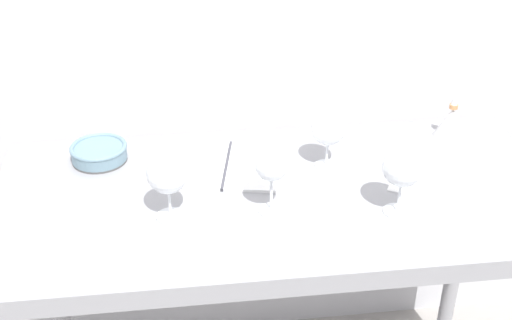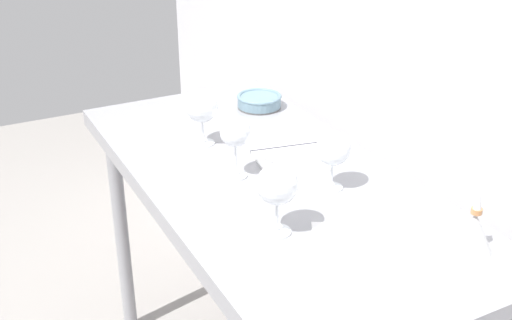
# 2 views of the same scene
# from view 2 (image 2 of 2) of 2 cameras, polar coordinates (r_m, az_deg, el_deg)

# --- Properties ---
(back_wall) EXTENTS (3.80, 0.04, 2.60)m
(back_wall) POSITION_cam_2_polar(r_m,az_deg,el_deg) (1.88, 14.92, 12.93)
(back_wall) COLOR silver
(back_wall) RESTS_ON ground_plane
(steel_counter) EXTENTS (1.40, 0.65, 0.90)m
(steel_counter) POSITION_cam_2_polar(r_m,az_deg,el_deg) (1.79, 1.05, -4.27)
(steel_counter) COLOR gray
(steel_counter) RESTS_ON ground_plane
(wine_glass_near_center) EXTENTS (0.08, 0.08, 0.17)m
(wine_glass_near_center) POSITION_cam_2_polar(r_m,az_deg,el_deg) (1.68, -1.82, 2.35)
(wine_glass_near_center) COLOR white
(wine_glass_near_center) RESTS_ON steel_counter
(wine_glass_near_right) EXTENTS (0.09, 0.09, 0.17)m
(wine_glass_near_right) POSITION_cam_2_polar(r_m,az_deg,el_deg) (1.43, 1.89, -2.29)
(wine_glass_near_right) COLOR white
(wine_glass_near_right) RESTS_ON steel_counter
(wine_glass_near_left) EXTENTS (0.10, 0.10, 0.17)m
(wine_glass_near_left) POSITION_cam_2_polar(r_m,az_deg,el_deg) (1.89, -4.77, 4.61)
(wine_glass_near_left) COLOR white
(wine_glass_near_left) RESTS_ON steel_counter
(wine_glass_far_right) EXTENTS (0.09, 0.09, 0.16)m
(wine_glass_far_right) POSITION_cam_2_polar(r_m,az_deg,el_deg) (1.64, 6.80, 0.86)
(wine_glass_far_right) COLOR white
(wine_glass_far_right) RESTS_ON steel_counter
(open_notebook) EXTENTS (0.37, 0.30, 0.01)m
(open_notebook) POSITION_cam_2_polar(r_m,az_deg,el_deg) (1.89, 3.02, 1.13)
(open_notebook) COLOR white
(open_notebook) RESTS_ON steel_counter
(tasting_sheet_upper) EXTENTS (0.25, 0.27, 0.00)m
(tasting_sheet_upper) POSITION_cam_2_polar(r_m,az_deg,el_deg) (1.47, 9.18, -7.20)
(tasting_sheet_upper) COLOR white
(tasting_sheet_upper) RESTS_ON steel_counter
(tasting_bowl) EXTENTS (0.15, 0.15, 0.05)m
(tasting_bowl) POSITION_cam_2_polar(r_m,az_deg,el_deg) (2.19, 0.29, 5.23)
(tasting_bowl) COLOR #4C4C4C
(tasting_bowl) RESTS_ON steel_counter
(decanter_funnel) EXTENTS (0.09, 0.09, 0.14)m
(decanter_funnel) POSITION_cam_2_polar(r_m,az_deg,el_deg) (1.48, 18.55, -5.95)
(decanter_funnel) COLOR silver
(decanter_funnel) RESTS_ON steel_counter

